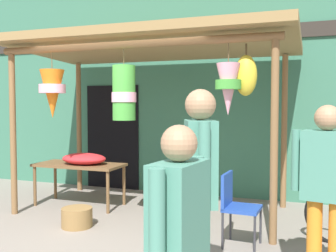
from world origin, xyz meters
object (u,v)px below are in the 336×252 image
object	(u,v)px
display_table	(79,168)
shopper_by_bananas	(200,181)
vendor_in_orange	(326,183)
customer_foreground	(179,237)
folding_chair	(236,202)
flower_heap_on_table	(85,159)
wicker_basket_by_table	(77,217)

from	to	relation	value
display_table	shopper_by_bananas	world-z (taller)	shopper_by_bananas
vendor_in_orange	customer_foreground	world-z (taller)	vendor_in_orange
display_table	folding_chair	xyz separation A→B (m)	(2.70, -0.96, -0.10)
flower_heap_on_table	shopper_by_bananas	bearing A→B (deg)	-44.13
flower_heap_on_table	shopper_by_bananas	world-z (taller)	shopper_by_bananas
folding_chair	customer_foreground	world-z (taller)	customer_foreground
vendor_in_orange	shopper_by_bananas	distance (m)	1.17
display_table	vendor_in_orange	xyz separation A→B (m)	(3.63, -1.83, 0.35)
flower_heap_on_table	vendor_in_orange	bearing A→B (deg)	-27.08
wicker_basket_by_table	customer_foreground	bearing A→B (deg)	-47.13
folding_chair	shopper_by_bananas	size ratio (longest dim) A/B	0.48
display_table	vendor_in_orange	distance (m)	4.08
flower_heap_on_table	vendor_in_orange	size ratio (longest dim) A/B	0.45
wicker_basket_by_table	vendor_in_orange	distance (m)	3.26
flower_heap_on_table	shopper_by_bananas	distance (m)	3.63
display_table	vendor_in_orange	bearing A→B (deg)	-26.67
display_table	folding_chair	world-z (taller)	folding_chair
display_table	folding_chair	bearing A→B (deg)	-19.60
flower_heap_on_table	wicker_basket_by_table	size ratio (longest dim) A/B	1.81
flower_heap_on_table	wicker_basket_by_table	bearing A→B (deg)	-63.71
display_table	flower_heap_on_table	size ratio (longest dim) A/B	1.93
flower_heap_on_table	shopper_by_bananas	size ratio (longest dim) A/B	0.42
flower_heap_on_table	folding_chair	world-z (taller)	flower_heap_on_table
wicker_basket_by_table	vendor_in_orange	bearing A→B (deg)	-15.29
folding_chair	wicker_basket_by_table	world-z (taller)	folding_chair
flower_heap_on_table	shopper_by_bananas	xyz separation A→B (m)	(2.60, -2.52, 0.27)
vendor_in_orange	wicker_basket_by_table	bearing A→B (deg)	164.71
customer_foreground	wicker_basket_by_table	bearing A→B (deg)	132.87
display_table	customer_foreground	bearing A→B (deg)	-50.27
vendor_in_orange	folding_chair	bearing A→B (deg)	137.22
wicker_basket_by_table	display_table	bearing A→B (deg)	120.80
flower_heap_on_table	customer_foreground	size ratio (longest dim) A/B	0.49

